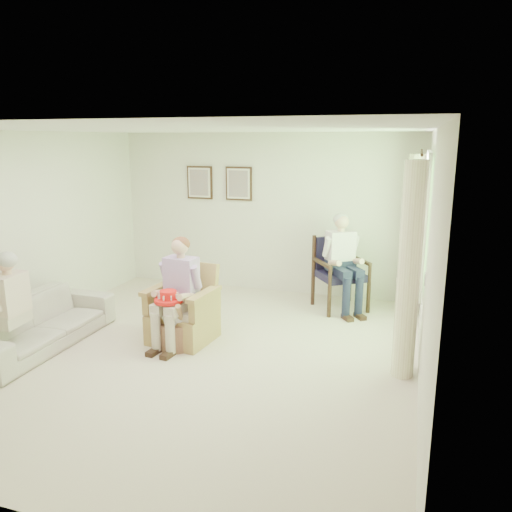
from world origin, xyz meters
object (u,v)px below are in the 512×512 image
wood_armchair (342,270)px  hatbox (176,329)px  sofa (39,323)px  person_sofa (4,303)px  wicker_armchair (184,317)px  person_wicker (178,285)px  red_hat (168,298)px  person_dark (341,256)px

wood_armchair → hatbox: size_ratio=1.68×
sofa → person_sofa: person_sofa is taller
wicker_armchair → sofa: bearing=-149.2°
wood_armchair → person_wicker: (-1.70, -2.02, 0.18)m
person_wicker → hatbox: size_ratio=2.09×
red_hat → hatbox: (0.05, 0.07, -0.41)m
person_dark → red_hat: 2.69m
person_dark → person_sofa: bearing=-173.3°
sofa → red_hat: (1.57, 0.40, 0.36)m
person_dark → person_sofa: (-3.31, -2.94, -0.12)m
wood_armchair → person_dark: 0.31m
wood_armchair → red_hat: 2.83m
wood_armchair → red_hat: (-1.73, -2.23, 0.08)m
person_dark → person_sofa: size_ratio=1.12×
person_wicker → sofa: bearing=-153.1°
person_wicker → red_hat: 0.23m
person_dark → person_sofa: 4.43m
person_wicker → person_sofa: person_wicker is taller
wood_armchair → person_sofa: (-3.31, -3.11, 0.14)m
person_sofa → red_hat: person_sofa is taller
wicker_armchair → person_dark: person_dark is taller
hatbox → wood_armchair: bearing=52.1°
red_hat → person_dark: bearing=49.9°
sofa → wicker_armchair: bearing=-65.4°
wicker_armchair → person_dark: 2.48m
person_sofa → person_dark: bearing=126.3°
red_hat → hatbox: size_ratio=0.53×
person_dark → hatbox: bearing=-165.2°
red_hat → hatbox: bearing=54.4°
red_hat → hatbox: 0.42m
wood_armchair → person_dark: (0.00, -0.17, 0.26)m
wicker_armchair → person_sofa: bearing=-136.6°
person_wicker → person_dark: bearing=53.5°
wood_armchair → person_sofa: bearing=-171.7°
wood_armchair → sofa: 4.23m
hatbox → red_hat: bearing=-125.6°
person_sofa → red_hat: (1.57, 0.88, -0.06)m
wicker_armchair → wood_armchair: size_ratio=0.91×
wood_armchair → person_sofa: 4.54m
wicker_armchair → person_sofa: 2.05m
person_sofa → hatbox: 1.94m
sofa → red_hat: bearing=-75.8°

